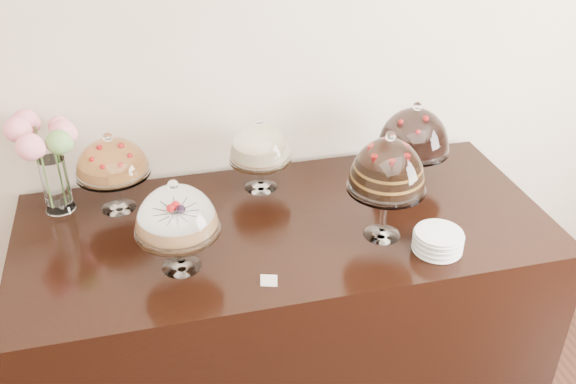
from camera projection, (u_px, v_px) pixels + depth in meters
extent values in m
cube|color=beige|center=(292.00, 38.00, 2.84)|extent=(5.00, 0.04, 3.00)
cube|color=black|center=(285.00, 305.00, 2.90)|extent=(2.20, 1.00, 0.90)
cone|color=white|center=(182.00, 264.00, 2.41)|extent=(0.15, 0.15, 0.02)
cylinder|color=white|center=(180.00, 246.00, 2.37)|extent=(0.03, 0.03, 0.14)
cylinder|color=white|center=(178.00, 230.00, 2.33)|extent=(0.31, 0.31, 0.01)
cylinder|color=tan|center=(177.00, 222.00, 2.31)|extent=(0.25, 0.25, 0.06)
sphere|color=red|center=(194.00, 208.00, 2.32)|extent=(0.02, 0.02, 0.02)
sphere|color=red|center=(161.00, 208.00, 2.32)|extent=(0.02, 0.02, 0.02)
sphere|color=red|center=(173.00, 224.00, 2.23)|extent=(0.02, 0.02, 0.02)
sphere|color=white|center=(173.00, 185.00, 2.23)|extent=(0.04, 0.04, 0.04)
cone|color=white|center=(382.00, 232.00, 2.59)|extent=(0.15, 0.15, 0.02)
cylinder|color=white|center=(384.00, 209.00, 2.53)|extent=(0.03, 0.03, 0.19)
cylinder|color=white|center=(386.00, 187.00, 2.48)|extent=(0.31, 0.31, 0.01)
cylinder|color=black|center=(387.00, 173.00, 2.44)|extent=(0.23, 0.23, 0.12)
sphere|color=red|center=(402.00, 153.00, 2.44)|extent=(0.02, 0.02, 0.02)
sphere|color=red|center=(386.00, 149.00, 2.46)|extent=(0.02, 0.02, 0.02)
sphere|color=red|center=(373.00, 153.00, 2.43)|extent=(0.02, 0.02, 0.02)
sphere|color=red|center=(375.00, 161.00, 2.38)|extent=(0.02, 0.02, 0.02)
sphere|color=red|center=(392.00, 165.00, 2.35)|extent=(0.02, 0.02, 0.02)
sphere|color=red|center=(405.00, 161.00, 2.38)|extent=(0.02, 0.02, 0.02)
sphere|color=white|center=(391.00, 136.00, 2.36)|extent=(0.04, 0.04, 0.04)
cone|color=white|center=(261.00, 185.00, 2.91)|extent=(0.15, 0.15, 0.02)
cylinder|color=white|center=(261.00, 171.00, 2.87)|extent=(0.03, 0.03, 0.12)
cylinder|color=white|center=(260.00, 158.00, 2.84)|extent=(0.28, 0.28, 0.01)
cylinder|color=#FCECC3|center=(260.00, 151.00, 2.82)|extent=(0.22, 0.22, 0.07)
sphere|color=white|center=(259.00, 121.00, 2.74)|extent=(0.04, 0.04, 0.04)
cone|color=white|center=(409.00, 177.00, 2.97)|extent=(0.15, 0.15, 0.02)
cylinder|color=white|center=(411.00, 162.00, 2.93)|extent=(0.03, 0.03, 0.13)
cylinder|color=white|center=(413.00, 149.00, 2.89)|extent=(0.33, 0.33, 0.01)
cylinder|color=black|center=(414.00, 139.00, 2.87)|extent=(0.27, 0.27, 0.09)
sphere|color=red|center=(428.00, 124.00, 2.87)|extent=(0.02, 0.02, 0.02)
sphere|color=red|center=(399.00, 124.00, 2.87)|extent=(0.02, 0.02, 0.02)
sphere|color=red|center=(418.00, 135.00, 2.77)|extent=(0.02, 0.02, 0.02)
sphere|color=white|center=(417.00, 107.00, 2.79)|extent=(0.04, 0.04, 0.04)
cone|color=white|center=(119.00, 205.00, 2.76)|extent=(0.15, 0.15, 0.02)
cylinder|color=white|center=(116.00, 188.00, 2.72)|extent=(0.03, 0.03, 0.14)
cylinder|color=white|center=(113.00, 172.00, 2.68)|extent=(0.31, 0.31, 0.01)
cylinder|color=#C37A39|center=(113.00, 166.00, 2.66)|extent=(0.25, 0.25, 0.04)
sphere|color=red|center=(127.00, 156.00, 2.68)|extent=(0.02, 0.02, 0.02)
sphere|color=red|center=(115.00, 152.00, 2.70)|extent=(0.02, 0.02, 0.02)
sphere|color=red|center=(99.00, 156.00, 2.67)|extent=(0.02, 0.02, 0.02)
sphere|color=red|center=(95.00, 164.00, 2.61)|extent=(0.02, 0.02, 0.02)
sphere|color=red|center=(108.00, 168.00, 2.59)|extent=(0.02, 0.02, 0.02)
sphere|color=red|center=(124.00, 164.00, 2.62)|extent=(0.02, 0.02, 0.02)
sphere|color=white|center=(108.00, 137.00, 2.59)|extent=(0.04, 0.04, 0.04)
cylinder|color=white|center=(56.00, 184.00, 2.70)|extent=(0.11, 0.11, 0.24)
cylinder|color=#476B2D|center=(61.00, 167.00, 2.66)|extent=(0.01, 0.01, 0.31)
sphere|color=pink|center=(63.00, 132.00, 2.59)|extent=(0.11, 0.11, 0.11)
cylinder|color=#476B2D|center=(59.00, 164.00, 2.72)|extent=(0.01, 0.01, 0.29)
sphere|color=pink|center=(59.00, 126.00, 2.70)|extent=(0.09, 0.09, 0.09)
cylinder|color=#476B2D|center=(43.00, 162.00, 2.68)|extent=(0.01, 0.01, 0.33)
sphere|color=pink|center=(25.00, 122.00, 2.63)|extent=(0.11, 0.11, 0.11)
cylinder|color=#476B2D|center=(39.00, 166.00, 2.64)|extent=(0.01, 0.01, 0.34)
sphere|color=pink|center=(17.00, 130.00, 2.55)|extent=(0.10, 0.10, 0.10)
cylinder|color=#476B2D|center=(45.00, 175.00, 2.61)|extent=(0.01, 0.01, 0.32)
sphere|color=pink|center=(30.00, 147.00, 2.48)|extent=(0.11, 0.11, 0.11)
cylinder|color=#476B2D|center=(59.00, 173.00, 2.63)|extent=(0.01, 0.01, 0.31)
sphere|color=#5D8F45|center=(59.00, 142.00, 2.53)|extent=(0.10, 0.10, 0.10)
cylinder|color=silver|center=(437.00, 249.00, 2.50)|extent=(0.19, 0.19, 0.01)
cylinder|color=silver|center=(437.00, 247.00, 2.50)|extent=(0.18, 0.18, 0.01)
cylinder|color=silver|center=(437.00, 245.00, 2.49)|extent=(0.19, 0.19, 0.01)
cylinder|color=silver|center=(438.00, 242.00, 2.49)|extent=(0.18, 0.18, 0.01)
cylinder|color=silver|center=(438.00, 240.00, 2.48)|extent=(0.19, 0.19, 0.01)
cylinder|color=silver|center=(438.00, 238.00, 2.47)|extent=(0.18, 0.18, 0.01)
cylinder|color=silver|center=(439.00, 235.00, 2.47)|extent=(0.19, 0.19, 0.01)
cylinder|color=silver|center=(439.00, 233.00, 2.46)|extent=(0.18, 0.18, 0.01)
cube|color=white|center=(269.00, 281.00, 2.31)|extent=(0.06, 0.03, 0.04)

